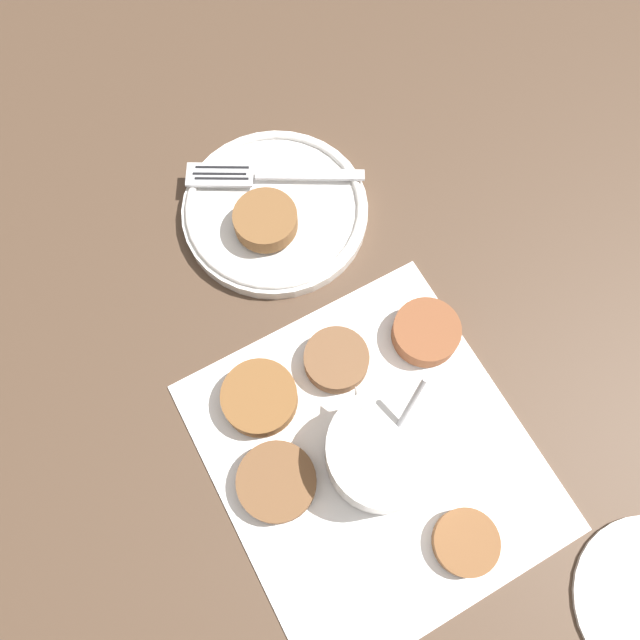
{
  "coord_description": "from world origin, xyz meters",
  "views": [
    {
      "loc": [
        -0.04,
        0.06,
        0.6
      ],
      "look_at": [
        0.16,
        -0.03,
        0.02
      ],
      "focal_mm": 35.0,
      "sensor_mm": 36.0,
      "label": 1
    }
  ],
  "objects_px": {
    "serving_plate": "(275,210)",
    "fork": "(257,174)",
    "fritter_on_plate": "(266,220)",
    "sauce_bowl": "(383,452)"
  },
  "relations": [
    {
      "from": "serving_plate",
      "to": "fork",
      "type": "xyz_separation_m",
      "value": [
        0.04,
        0.0,
        0.01
      ]
    },
    {
      "from": "sauce_bowl",
      "to": "serving_plate",
      "type": "bearing_deg",
      "value": -2.37
    },
    {
      "from": "sauce_bowl",
      "to": "serving_plate",
      "type": "xyz_separation_m",
      "value": [
        0.28,
        -0.01,
        -0.02
      ]
    },
    {
      "from": "serving_plate",
      "to": "fritter_on_plate",
      "type": "xyz_separation_m",
      "value": [
        -0.02,
        0.02,
        0.02
      ]
    },
    {
      "from": "serving_plate",
      "to": "fork",
      "type": "distance_m",
      "value": 0.04
    },
    {
      "from": "fritter_on_plate",
      "to": "sauce_bowl",
      "type": "bearing_deg",
      "value": -178.79
    },
    {
      "from": "sauce_bowl",
      "to": "fritter_on_plate",
      "type": "height_order",
      "value": "sauce_bowl"
    },
    {
      "from": "sauce_bowl",
      "to": "fritter_on_plate",
      "type": "bearing_deg",
      "value": 1.21
    },
    {
      "from": "sauce_bowl",
      "to": "fork",
      "type": "height_order",
      "value": "sauce_bowl"
    },
    {
      "from": "serving_plate",
      "to": "fork",
      "type": "relative_size",
      "value": 1.11
    }
  ]
}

